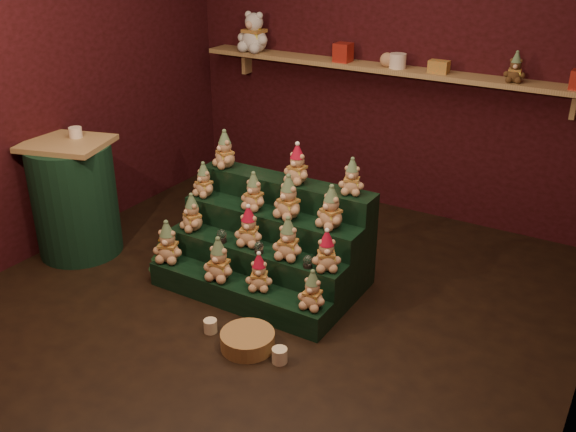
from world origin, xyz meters
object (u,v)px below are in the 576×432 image
Objects in this scene: mini_christmas_tree at (162,259)px; white_bear at (254,27)px; brown_bear at (515,67)px; snow_globe_c at (308,261)px; mug_left at (210,326)px; riser_tier_front at (237,293)px; wicker_basket at (248,340)px; snow_globe_a at (222,236)px; side_table at (75,198)px; snow_globe_b at (259,247)px; mug_right at (280,355)px.

mini_christmas_tree is 0.78× the size of white_bear.
snow_globe_c is at bearing -121.42° from brown_bear.
white_bear reaches higher than snow_globe_c.
mini_christmas_tree is 4.00× the size of mug_left.
riser_tier_front reaches higher than wicker_basket.
white_bear is (-0.48, 1.99, 1.38)m from mini_christmas_tree.
snow_globe_c is (0.70, 0.00, -0.01)m from snow_globe_a.
side_table is 2.72× the size of wicker_basket.
brown_bear is at bearing 67.47° from snow_globe_c.
side_table reaches higher than snow_globe_c.
brown_bear is at bearing 69.38° from wicker_basket.
riser_tier_front is 15.97× the size of snow_globe_b.
snow_globe_b is 0.63m from mug_left.
white_bear is at bearing 103.43° from mini_christmas_tree.
snow_globe_a is 1.33m from side_table.
riser_tier_front is 0.59m from snow_globe_c.
riser_tier_front is at bearing -161.20° from snow_globe_c.
snow_globe_b is (0.08, 0.16, 0.31)m from riser_tier_front.
brown_bear is at bearing 51.38° from snow_globe_a.
snow_globe_a is 0.69m from mug_left.
white_bear is (-0.92, 1.83, 1.14)m from snow_globe_a.
side_table is (-1.55, 0.01, 0.37)m from riser_tier_front.
mini_christmas_tree is 1.09m from wicker_basket.
side_table is 1.97m from wicker_basket.
riser_tier_front is 0.36m from mug_left.
side_table is at bearing 179.62° from mini_christmas_tree.
mug_right is 0.21× the size of white_bear.
mini_christmas_tree is 1.57× the size of brown_bear.
mini_christmas_tree is 3.70× the size of mug_right.
mug_left is at bearing -62.30° from snow_globe_a.
white_bear reaches higher than wicker_basket.
snow_globe_c is at bearing 76.36° from wicker_basket.
snow_globe_c is 1.18m from mini_christmas_tree.
snow_globe_c is (0.39, 0.00, -0.00)m from snow_globe_b.
riser_tier_front is 2.70m from brown_bear.
snow_globe_c reaches higher than wicker_basket.
mini_christmas_tree is at bearing 162.75° from mug_right.
white_bear is at bearing 171.11° from brown_bear.
snow_globe_a is at bearing -60.22° from white_bear.
snow_globe_b is at bearing 85.02° from mug_left.
mini_christmas_tree is (-1.15, -0.16, -0.23)m from snow_globe_c.
riser_tier_front reaches higher than mug_right.
mug_right is at bearing -47.37° from snow_globe_b.
snow_globe_c is 0.24× the size of mini_christmas_tree.
mug_left is 2.98m from brown_bear.
white_bear reaches higher than snow_globe_a.
mini_christmas_tree is at bearing -168.34° from snow_globe_b.
white_bear reaches higher than riser_tier_front.
snow_globe_c is 0.38× the size of brown_bear.
riser_tier_front is 0.51m from wicker_basket.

